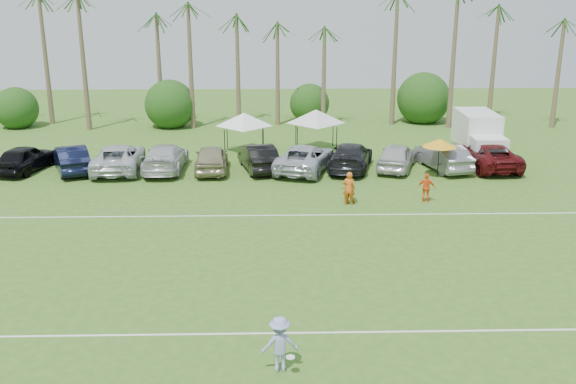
{
  "coord_description": "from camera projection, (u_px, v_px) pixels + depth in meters",
  "views": [
    {
      "loc": [
        2.69,
        -17.18,
        10.92
      ],
      "look_at": [
        3.43,
        12.9,
        1.6
      ],
      "focal_mm": 40.0,
      "sensor_mm": 36.0,
      "label": 1
    }
  ],
  "objects": [
    {
      "name": "ground",
      "position": [
        186.0,
        368.0,
        19.57
      ],
      "size": [
        120.0,
        120.0,
        0.0
      ],
      "primitive_type": "plane",
      "color": "#3A641E",
      "rests_on": "ground"
    },
    {
      "name": "sideline_player_a",
      "position": [
        349.0,
        188.0,
        34.43
      ],
      "size": [
        0.73,
        0.54,
        1.84
      ],
      "primitive_type": "imported",
      "rotation": [
        0.0,
        0.0,
        2.98
      ],
      "color": "orange",
      "rests_on": "ground"
    },
    {
      "name": "palm_tree_9",
      "position": [
        454.0,
        26.0,
        53.81
      ],
      "size": [
        2.4,
        2.4,
        9.9
      ],
      "color": "brown",
      "rests_on": "ground"
    },
    {
      "name": "palm_tree_8",
      "position": [
        394.0,
        36.0,
        53.95
      ],
      "size": [
        2.4,
        2.4,
        8.9
      ],
      "color": "brown",
      "rests_on": "ground"
    },
    {
      "name": "parked_car_2",
      "position": [
        119.0,
        158.0,
        41.11
      ],
      "size": [
        3.27,
        6.37,
        1.72
      ],
      "primitive_type": "imported",
      "rotation": [
        0.0,
        0.0,
        3.21
      ],
      "color": "silver",
      "rests_on": "ground"
    },
    {
      "name": "palm_tree_11",
      "position": [
        562.0,
        4.0,
        53.51
      ],
      "size": [
        2.4,
        2.4,
        11.9
      ],
      "color": "brown",
      "rests_on": "ground"
    },
    {
      "name": "bush_tree_3",
      "position": [
        423.0,
        102.0,
        56.66
      ],
      "size": [
        4.0,
        4.0,
        4.0
      ],
      "color": "brown",
      "rests_on": "ground"
    },
    {
      "name": "bush_tree_2",
      "position": [
        310.0,
        102.0,
        56.42
      ],
      "size": [
        4.0,
        4.0,
        4.0
      ],
      "color": "brown",
      "rests_on": "ground"
    },
    {
      "name": "box_truck",
      "position": [
        479.0,
        135.0,
        43.91
      ],
      "size": [
        2.47,
        6.1,
        3.12
      ],
      "rotation": [
        0.0,
        0.0,
        -0.02
      ],
      "color": "white",
      "rests_on": "ground"
    },
    {
      "name": "palm_tree_10",
      "position": [
        514.0,
        15.0,
        53.67
      ],
      "size": [
        2.4,
        2.4,
        10.9
      ],
      "color": "brown",
      "rests_on": "ground"
    },
    {
      "name": "palm_tree_4",
      "position": [
        192.0,
        37.0,
        53.55
      ],
      "size": [
        2.4,
        2.4,
        8.9
      ],
      "color": "brown",
      "rests_on": "ground"
    },
    {
      "name": "parked_car_8",
      "position": [
        397.0,
        156.0,
        41.45
      ],
      "size": [
        3.61,
        5.44,
        1.72
      ],
      "primitive_type": "imported",
      "rotation": [
        0.0,
        0.0,
        2.8
      ],
      "color": "#BCBCBC",
      "rests_on": "ground"
    },
    {
      "name": "sideline_player_c",
      "position": [
        426.0,
        188.0,
        34.96
      ],
      "size": [
        1.02,
        0.67,
        1.61
      ],
      "primitive_type": "imported",
      "rotation": [
        0.0,
        0.0,
        2.82
      ],
      "color": "#FA5C1B",
      "rests_on": "ground"
    },
    {
      "name": "canopy_tent_left",
      "position": [
        244.0,
        113.0,
        45.37
      ],
      "size": [
        4.12,
        4.12,
        3.33
      ],
      "color": "black",
      "rests_on": "ground"
    },
    {
      "name": "palm_tree_2",
      "position": [
        94.0,
        15.0,
        52.85
      ],
      "size": [
        2.4,
        2.4,
        10.9
      ],
      "color": "brown",
      "rests_on": "ground"
    },
    {
      "name": "sideline_player_b",
      "position": [
        348.0,
        189.0,
        34.81
      ],
      "size": [
        0.88,
        0.75,
        1.6
      ],
      "primitive_type": "imported",
      "rotation": [
        0.0,
        0.0,
        3.34
      ],
      "color": "orange",
      "rests_on": "ground"
    },
    {
      "name": "parked_car_7",
      "position": [
        351.0,
        156.0,
        41.49
      ],
      "size": [
        3.79,
        6.34,
        1.72
      ],
      "primitive_type": "imported",
      "rotation": [
        0.0,
        0.0,
        2.89
      ],
      "color": "black",
      "rests_on": "ground"
    },
    {
      "name": "parked_car_10",
      "position": [
        487.0,
        155.0,
        41.81
      ],
      "size": [
        3.25,
        6.37,
        1.72
      ],
      "primitive_type": "imported",
      "rotation": [
        0.0,
        0.0,
        3.21
      ],
      "color": "#540E11",
      "rests_on": "ground"
    },
    {
      "name": "field_lines",
      "position": [
        210.0,
        262.0,
        27.21
      ],
      "size": [
        80.0,
        12.1,
        0.01
      ],
      "color": "white",
      "rests_on": "ground"
    },
    {
      "name": "parked_car_9",
      "position": [
        443.0,
        156.0,
        41.49
      ],
      "size": [
        2.94,
        5.5,
        1.72
      ],
      "primitive_type": "imported",
      "rotation": [
        0.0,
        0.0,
        3.37
      ],
      "color": "gray",
      "rests_on": "ground"
    },
    {
      "name": "canopy_tent_right",
      "position": [
        316.0,
        110.0,
        45.95
      ],
      "size": [
        4.29,
        4.29,
        3.48
      ],
      "color": "black",
      "rests_on": "ground"
    },
    {
      "name": "parked_car_3",
      "position": [
        165.0,
        157.0,
        41.17
      ],
      "size": [
        2.45,
        5.94,
        1.72
      ],
      "primitive_type": "imported",
      "rotation": [
        0.0,
        0.0,
        3.14
      ],
      "color": "silver",
      "rests_on": "ground"
    },
    {
      "name": "palm_tree_6",
      "position": [
        287.0,
        15.0,
        53.23
      ],
      "size": [
        2.4,
        2.4,
        10.9
      ],
      "color": "brown",
      "rests_on": "ground"
    },
    {
      "name": "parked_car_5",
      "position": [
        258.0,
        157.0,
        41.32
      ],
      "size": [
        3.01,
        5.51,
        1.72
      ],
      "primitive_type": "imported",
      "rotation": [
        0.0,
        0.0,
        3.38
      ],
      "color": "black",
      "rests_on": "ground"
    },
    {
      "name": "palm_tree_5",
      "position": [
        240.0,
        26.0,
        53.39
      ],
      "size": [
        2.4,
        2.4,
        9.9
      ],
      "color": "brown",
      "rests_on": "ground"
    },
    {
      "name": "market_umbrella",
      "position": [
        440.0,
        143.0,
        39.28
      ],
      "size": [
        2.18,
        2.18,
        2.42
      ],
      "color": "black",
      "rests_on": "ground"
    },
    {
      "name": "palm_tree_7",
      "position": [
        336.0,
        5.0,
        53.07
      ],
      "size": [
        2.4,
        2.4,
        11.9
      ],
      "color": "brown",
      "rests_on": "ground"
    },
    {
      "name": "palm_tree_1",
      "position": [
        34.0,
        26.0,
        52.99
      ],
      "size": [
        2.4,
        2.4,
        9.9
      ],
      "color": "brown",
      "rests_on": "ground"
    },
    {
      "name": "parked_car_4",
      "position": [
        211.0,
        158.0,
        40.95
      ],
      "size": [
        2.25,
        5.14,
        1.72
      ],
      "primitive_type": "imported",
      "rotation": [
        0.0,
        0.0,
        3.19
      ],
      "color": "gray",
      "rests_on": "ground"
    },
    {
      "name": "frisbee_player",
      "position": [
        280.0,
        344.0,
        19.19
      ],
      "size": [
        1.23,
        0.85,
        1.77
      ],
      "rotation": [
        0.0,
        0.0,
        3.29
      ],
      "color": "#919ECE",
      "rests_on": "ground"
    },
    {
      "name": "parked_car_1",
      "position": [
        71.0,
        158.0,
        40.93
      ],
      "size": [
        3.76,
        5.52,
        1.72
      ],
      "primitive_type": "imported",
      "rotation": [
        0.0,
        0.0,
        3.55
      ],
      "color": "black",
      "rests_on": "ground"
    },
    {
      "name": "parked_car_0",
      "position": [
        25.0,
        158.0,
        41.0
      ],
      "size": [
        2.96,
        5.35,
        1.72
      ],
      "primitive_type": "imported",
      "rotation": [
        0.0,
        0.0,
        2.95
      ],
      "color": "black",
      "rests_on": "ground"
    },
    {
      "name": "bush_tree_0",
      "position": [
        24.0,
        103.0,
        55.84
      ],
      "size": [
        4.0,
        4.0,
        4.0
      ],
      "color": "brown",
      "rests_on": "ground"
    },
    {
      "name": "bush_tree_1",
      "position": [
        173.0,
        103.0,
        56.14
      ],
      "size": [
        4.0,
        4.0,
        4.0
      ],
      "color": "brown",
      "rests_on": "ground"
    },
    {
      "name": "palm_tree_3",
      "position": [
        142.0,
        5.0,
        52.69
      ],
      "size": [
        2.4,
        2.4,
        11.9
      ],
      "color": "brown",
      "rests_on": "ground"
    },
    {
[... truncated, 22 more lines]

